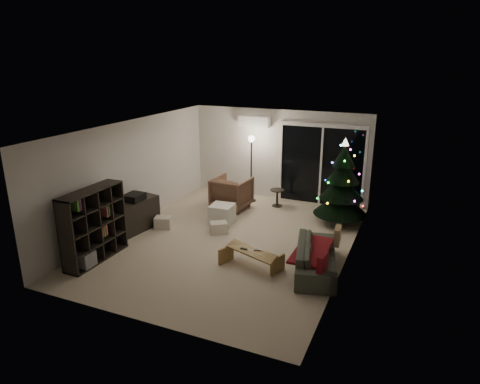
% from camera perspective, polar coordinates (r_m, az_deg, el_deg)
% --- Properties ---
extents(room, '(6.50, 7.51, 2.60)m').
position_cam_1_polar(room, '(10.25, 4.48, 1.45)').
color(room, beige).
rests_on(room, ground).
extents(bookshelf, '(0.37, 1.46, 1.46)m').
position_cam_1_polar(bookshelf, '(8.95, -19.77, -4.01)').
color(bookshelf, '#28251F').
rests_on(bookshelf, floor).
extents(media_cabinet, '(0.60, 1.23, 0.73)m').
position_cam_1_polar(media_cabinet, '(10.16, -13.73, -3.05)').
color(media_cabinet, '#28251F').
rests_on(media_cabinet, floor).
extents(stereo, '(0.37, 0.44, 0.16)m').
position_cam_1_polar(stereo, '(10.01, -13.92, -0.67)').
color(stereo, black).
rests_on(stereo, media_cabinet).
extents(armchair, '(0.95, 0.98, 0.84)m').
position_cam_1_polar(armchair, '(11.29, -1.12, -0.12)').
color(armchair, brown).
rests_on(armchair, floor).
extents(ottoman, '(0.57, 0.57, 0.48)m').
position_cam_1_polar(ottoman, '(10.31, -2.40, -2.98)').
color(ottoman, white).
rests_on(ottoman, floor).
extents(cardboard_box_a, '(0.46, 0.40, 0.28)m').
position_cam_1_polar(cardboard_box_a, '(10.24, -10.18, -4.02)').
color(cardboard_box_a, beige).
rests_on(cardboard_box_a, floor).
extents(cardboard_box_b, '(0.47, 0.44, 0.26)m').
position_cam_1_polar(cardboard_box_b, '(9.81, -2.86, -4.77)').
color(cardboard_box_b, beige).
rests_on(cardboard_box_b, floor).
extents(side_table, '(0.41, 0.41, 0.47)m').
position_cam_1_polar(side_table, '(11.53, 4.97, -0.78)').
color(side_table, '#28251F').
rests_on(side_table, floor).
extents(floor_lamp, '(0.29, 0.29, 1.78)m').
position_cam_1_polar(floor_lamp, '(11.72, 1.50, 2.97)').
color(floor_lamp, black).
rests_on(floor_lamp, floor).
extents(sofa, '(1.13, 1.97, 0.54)m').
position_cam_1_polar(sofa, '(8.26, 10.16, -8.53)').
color(sofa, '#464A41').
rests_on(sofa, floor).
extents(sofa_throw, '(0.58, 1.34, 0.04)m').
position_cam_1_polar(sofa_throw, '(8.23, 9.52, -7.67)').
color(sofa_throw, maroon).
rests_on(sofa_throw, sofa).
extents(cushion_a, '(0.14, 0.36, 0.36)m').
position_cam_1_polar(cushion_a, '(8.70, 12.86, -5.70)').
color(cushion_a, tan).
rests_on(cushion_a, sofa).
extents(cushion_b, '(0.13, 0.36, 0.36)m').
position_cam_1_polar(cushion_b, '(7.54, 10.93, -9.38)').
color(cushion_b, maroon).
rests_on(cushion_b, sofa).
extents(coffee_table, '(1.19, 0.76, 0.36)m').
position_cam_1_polar(coffee_table, '(8.27, 1.51, -8.90)').
color(coffee_table, '#A07A3F').
rests_on(coffee_table, floor).
extents(remote_a, '(0.14, 0.04, 0.02)m').
position_cam_1_polar(remote_a, '(8.24, 0.54, -7.56)').
color(remote_a, black).
rests_on(remote_a, coffee_table).
extents(remote_b, '(0.14, 0.08, 0.02)m').
position_cam_1_polar(remote_b, '(8.20, 2.30, -7.71)').
color(remote_b, slate).
rests_on(remote_b, coffee_table).
extents(christmas_tree, '(1.53, 1.53, 2.08)m').
position_cam_1_polar(christmas_tree, '(10.38, 13.48, 1.35)').
color(christmas_tree, black).
rests_on(christmas_tree, floor).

